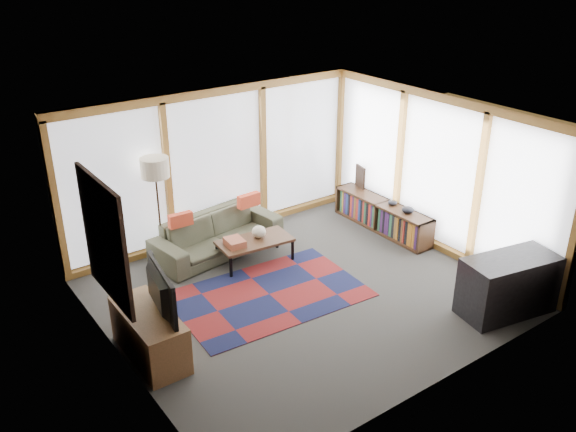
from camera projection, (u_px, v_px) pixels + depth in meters
ground at (304, 293)px, 8.97m from camera, size 5.50×5.50×0.00m
room_envelope at (309, 177)px, 9.01m from camera, size 5.52×5.02×2.62m
rug at (269, 294)px, 8.93m from camera, size 2.82×1.92×0.01m
sofa at (217, 234)px, 10.02m from camera, size 2.30×1.16×0.64m
pillow_left at (181, 220)px, 9.53m from camera, size 0.39×0.13×0.21m
pillow_right at (249, 200)px, 10.23m from camera, size 0.41×0.15×0.22m
floor_lamp at (159, 211)px, 9.52m from camera, size 0.44×0.44×1.76m
coffee_table at (255, 251)px, 9.76m from camera, size 1.23×0.70×0.39m
book_stack at (235, 242)px, 9.48m from camera, size 0.29×0.35×0.11m
vase at (259, 232)px, 9.73m from camera, size 0.26×0.26×0.20m
bookshelf at (382, 216)px, 10.83m from camera, size 0.39×2.13×0.53m
bowl_a at (408, 210)px, 10.29m from camera, size 0.22×0.22×0.11m
bowl_b at (392, 203)px, 10.59m from camera, size 0.20×0.20×0.08m
shelf_picture at (360, 177)px, 11.29m from camera, size 0.11×0.31×0.41m
tv_console at (150, 335)px, 7.50m from camera, size 0.53×1.26×0.63m
television at (154, 292)px, 7.26m from camera, size 0.29×1.03×0.59m
bar_counter at (508, 285)px, 8.37m from camera, size 1.42×0.87×0.84m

